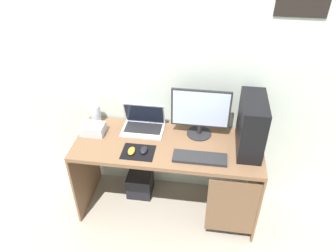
% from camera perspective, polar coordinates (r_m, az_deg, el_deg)
% --- Properties ---
extents(ground_plane, '(8.00, 8.00, 0.00)m').
position_cam_1_polar(ground_plane, '(3.22, 0.00, -13.77)').
color(ground_plane, '#9E9384').
extents(wall_back, '(4.00, 0.05, 2.60)m').
position_cam_1_polar(wall_back, '(2.68, 1.10, 10.47)').
color(wall_back, beige).
rests_on(wall_back, ground_plane).
extents(desk, '(1.55, 0.60, 0.76)m').
position_cam_1_polar(desk, '(2.77, 0.39, -5.72)').
color(desk, brown).
rests_on(desk, ground_plane).
extents(pc_tower, '(0.19, 0.42, 0.45)m').
position_cam_1_polar(pc_tower, '(2.59, 14.41, 0.12)').
color(pc_tower, black).
rests_on(pc_tower, desk).
extents(monitor, '(0.48, 0.21, 0.43)m').
position_cam_1_polar(monitor, '(2.67, 5.71, 2.33)').
color(monitor, '#232326').
rests_on(monitor, desk).
extents(laptop, '(0.36, 0.24, 0.23)m').
position_cam_1_polar(laptop, '(2.84, -4.34, 0.33)').
color(laptop, '#B7BCC6').
rests_on(laptop, desk).
extents(speaker, '(0.08, 0.08, 0.18)m').
position_cam_1_polar(speaker, '(2.95, -12.52, 2.01)').
color(speaker, '#B7BCC6').
rests_on(speaker, desk).
extents(projector, '(0.20, 0.14, 0.09)m').
position_cam_1_polar(projector, '(2.84, -13.04, -0.52)').
color(projector, '#B7BCC6').
rests_on(projector, desk).
extents(keyboard, '(0.42, 0.14, 0.02)m').
position_cam_1_polar(keyboard, '(2.54, 5.59, -5.58)').
color(keyboard, '#232326').
rests_on(keyboard, desk).
extents(mousepad, '(0.26, 0.20, 0.00)m').
position_cam_1_polar(mousepad, '(2.61, -5.25, -4.59)').
color(mousepad, black).
rests_on(mousepad, desk).
extents(mouse_left, '(0.06, 0.10, 0.03)m').
position_cam_1_polar(mouse_left, '(2.59, -4.26, -4.22)').
color(mouse_left, black).
rests_on(mouse_left, mousepad).
extents(mouse_right, '(0.06, 0.10, 0.03)m').
position_cam_1_polar(mouse_right, '(2.59, -6.43, -4.36)').
color(mouse_right, orange).
rests_on(mouse_right, mousepad).
extents(subwoofer, '(0.23, 0.23, 0.23)m').
position_cam_1_polar(subwoofer, '(3.26, -4.91, -9.99)').
color(subwoofer, black).
rests_on(subwoofer, ground_plane).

